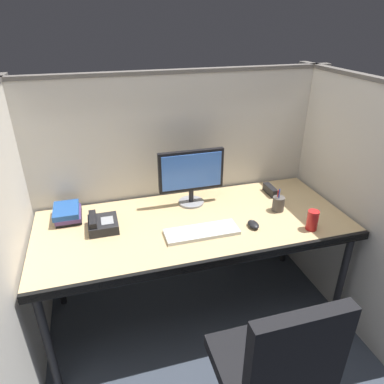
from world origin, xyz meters
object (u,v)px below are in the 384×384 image
at_px(desk, 195,229).
at_px(red_stapler, 270,190).
at_px(keyboard_main, 202,232).
at_px(desk_phone, 102,224).
at_px(computer_mouse, 253,224).
at_px(book_stack, 68,213).
at_px(soda_can, 312,220).
at_px(pen_cup, 278,204).
at_px(monitor_center, 191,174).

distance_m(desk, red_stapler, 0.67).
xyz_separation_m(keyboard_main, desk_phone, (-0.55, 0.21, 0.02)).
distance_m(computer_mouse, desk_phone, 0.90).
bearing_deg(desk_phone, book_stack, 138.52).
bearing_deg(soda_can, computer_mouse, 160.08).
height_order(soda_can, desk_phone, soda_can).
bearing_deg(soda_can, pen_cup, 107.89).
bearing_deg(keyboard_main, pen_cup, 12.28).
height_order(computer_mouse, desk_phone, desk_phone).
bearing_deg(desk, keyboard_main, -87.65).
height_order(monitor_center, soda_can, monitor_center).
bearing_deg(computer_mouse, red_stapler, 50.67).
relative_size(desk, computer_mouse, 19.79).
bearing_deg(pen_cup, monitor_center, 154.07).
bearing_deg(keyboard_main, computer_mouse, -3.25).
height_order(monitor_center, computer_mouse, monitor_center).
xyz_separation_m(soda_can, desk_phone, (-1.19, 0.35, -0.03)).
bearing_deg(red_stapler, desk, -160.16).
relative_size(monitor_center, pen_cup, 2.72).
relative_size(computer_mouse, soda_can, 0.79).
height_order(desk, soda_can, soda_can).
height_order(desk, book_stack, book_stack).
xyz_separation_m(soda_can, book_stack, (-1.38, 0.52, -0.02)).
bearing_deg(book_stack, desk_phone, -41.48).
height_order(keyboard_main, soda_can, soda_can).
bearing_deg(soda_can, monitor_center, 139.72).
bearing_deg(red_stapler, keyboard_main, -150.51).
xyz_separation_m(monitor_center, soda_can, (0.59, -0.50, -0.15)).
xyz_separation_m(computer_mouse, pen_cup, (0.24, 0.14, 0.03)).
bearing_deg(soda_can, desk, 158.06).
distance_m(monitor_center, book_stack, 0.81).
distance_m(monitor_center, pen_cup, 0.59).
bearing_deg(book_stack, keyboard_main, -27.38).
relative_size(keyboard_main, soda_can, 3.52).
bearing_deg(pen_cup, soda_can, -72.11).
distance_m(desk, computer_mouse, 0.36).
distance_m(desk, book_stack, 0.79).
xyz_separation_m(desk, keyboard_main, (0.01, -0.12, 0.06)).
relative_size(computer_mouse, pen_cup, 0.61).
xyz_separation_m(red_stapler, desk_phone, (-1.17, -0.14, 0.01)).
bearing_deg(computer_mouse, book_stack, 159.16).
xyz_separation_m(desk, desk_phone, (-0.54, 0.09, 0.08)).
distance_m(monitor_center, computer_mouse, 0.51).
distance_m(keyboard_main, book_stack, 0.84).
bearing_deg(red_stapler, desk_phone, -173.30).
xyz_separation_m(desk, computer_mouse, (0.32, -0.14, 0.07)).
relative_size(desk, keyboard_main, 4.42).
bearing_deg(pen_cup, keyboard_main, -167.72).
bearing_deg(pen_cup, computer_mouse, -149.74).
distance_m(soda_can, desk_phone, 1.24).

